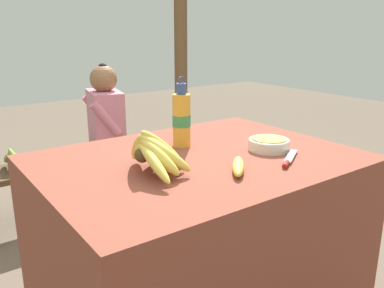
{
  "coord_description": "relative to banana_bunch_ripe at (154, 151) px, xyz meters",
  "views": [
    {
      "loc": [
        -0.93,
        -1.24,
        1.28
      ],
      "look_at": [
        0.0,
        0.05,
        0.82
      ],
      "focal_mm": 38.0,
      "sensor_mm": 36.0,
      "label": 1
    }
  ],
  "objects": [
    {
      "name": "market_counter",
      "position": [
        0.24,
        0.06,
        -0.47
      ],
      "size": [
        1.25,
        0.93,
        0.78
      ],
      "color": "brown",
      "rests_on": "ground_plane"
    },
    {
      "name": "banana_bunch_ripe",
      "position": [
        0.0,
        0.0,
        0.0
      ],
      "size": [
        0.21,
        0.36,
        0.18
      ],
      "color": "#4C381E",
      "rests_on": "market_counter"
    },
    {
      "name": "serving_bowl",
      "position": [
        0.54,
        -0.04,
        -0.05
      ],
      "size": [
        0.17,
        0.17,
        0.05
      ],
      "color": "silver",
      "rests_on": "market_counter"
    },
    {
      "name": "water_bottle",
      "position": [
        0.27,
        0.23,
        0.04
      ],
      "size": [
        0.08,
        0.08,
        0.3
      ],
      "color": "gold",
      "rests_on": "market_counter"
    },
    {
      "name": "loose_banana_front",
      "position": [
        0.25,
        -0.16,
        -0.06
      ],
      "size": [
        0.16,
        0.17,
        0.04
      ],
      "rotation": [
        0.0,
        0.0,
        0.83
      ],
      "color": "#E0C64C",
      "rests_on": "market_counter"
    },
    {
      "name": "knife",
      "position": [
        0.47,
        -0.2,
        -0.07
      ],
      "size": [
        0.21,
        0.14,
        0.02
      ],
      "rotation": [
        0.0,
        0.0,
        0.56
      ],
      "color": "#BCBCC1",
      "rests_on": "market_counter"
    },
    {
      "name": "wooden_bench",
      "position": [
        0.19,
        1.42,
        -0.52
      ],
      "size": [
        1.42,
        0.32,
        0.42
      ],
      "color": "#4C3823",
      "rests_on": "ground_plane"
    },
    {
      "name": "seated_vendor",
      "position": [
        0.39,
        1.4,
        -0.26
      ],
      "size": [
        0.45,
        0.42,
        1.05
      ],
      "rotation": [
        0.0,
        0.0,
        2.92
      ],
      "color": "#232328",
      "rests_on": "ground_plane"
    },
    {
      "name": "banana_bunch_green",
      "position": [
        -0.17,
        1.41,
        -0.37
      ],
      "size": [
        0.17,
        0.3,
        0.16
      ],
      "color": "#4C381E",
      "rests_on": "wooden_bench"
    },
    {
      "name": "support_post_far",
      "position": [
        1.38,
        1.85,
        0.34
      ],
      "size": [
        0.11,
        0.11,
        2.41
      ],
      "color": "brown",
      "rests_on": "ground_plane"
    }
  ]
}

